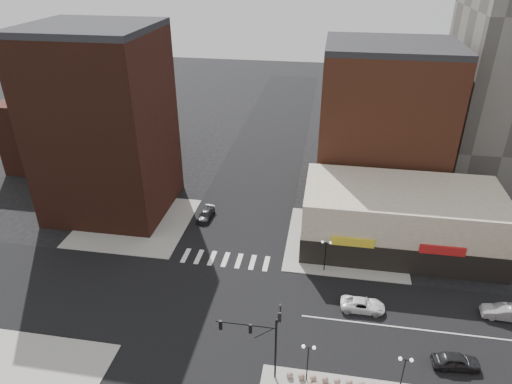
# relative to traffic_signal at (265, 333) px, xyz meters

# --- Properties ---
(ground) EXTENTS (240.00, 240.00, 0.00)m
(ground) POSITION_rel_traffic_signal_xyz_m (-7.24, 7.83, -4.96)
(ground) COLOR black
(ground) RESTS_ON ground
(road_ew) EXTENTS (200.00, 14.00, 0.02)m
(road_ew) POSITION_rel_traffic_signal_xyz_m (-7.24, 7.83, -4.95)
(road_ew) COLOR black
(road_ew) RESTS_ON ground
(road_ns) EXTENTS (14.00, 200.00, 0.02)m
(road_ns) POSITION_rel_traffic_signal_xyz_m (-7.24, 7.83, -4.95)
(road_ns) COLOR black
(road_ns) RESTS_ON ground
(sidewalk_nw) EXTENTS (15.00, 15.00, 0.12)m
(sidewalk_nw) POSITION_rel_traffic_signal_xyz_m (-21.74, 22.33, -4.90)
(sidewalk_nw) COLOR gray
(sidewalk_nw) RESTS_ON ground
(sidewalk_ne) EXTENTS (15.00, 15.00, 0.12)m
(sidewalk_ne) POSITION_rel_traffic_signal_xyz_m (7.26, 22.33, -4.90)
(sidewalk_ne) COLOR gray
(sidewalk_ne) RESTS_ON ground
(building_nw) EXTENTS (16.00, 15.00, 25.00)m
(building_nw) POSITION_rel_traffic_signal_xyz_m (-26.24, 26.33, 7.54)
(building_nw) COLOR #3C1C13
(building_nw) RESTS_ON ground
(building_nw_low) EXTENTS (20.00, 18.00, 12.00)m
(building_nw_low) POSITION_rel_traffic_signal_xyz_m (-39.24, 41.83, 1.04)
(building_nw_low) COLOR #3C1C13
(building_nw_low) RESTS_ON ground
(building_ne_midrise) EXTENTS (18.00, 15.00, 22.00)m
(building_ne_midrise) POSITION_rel_traffic_signal_xyz_m (11.76, 37.33, 6.04)
(building_ne_midrise) COLOR brown
(building_ne_midrise) RESTS_ON ground
(building_ne_row) EXTENTS (24.20, 12.20, 8.00)m
(building_ne_row) POSITION_rel_traffic_signal_xyz_m (13.76, 22.83, -1.66)
(building_ne_row) COLOR beige
(building_ne_row) RESTS_ON ground
(traffic_signal) EXTENTS (5.59, 3.09, 7.77)m
(traffic_signal) POSITION_rel_traffic_signal_xyz_m (0.00, 0.00, 0.00)
(traffic_signal) COLOR black
(traffic_signal) RESTS_ON ground
(street_lamp_se_a) EXTENTS (1.22, 0.32, 4.16)m
(street_lamp_se_a) POSITION_rel_traffic_signal_xyz_m (3.76, -0.17, -1.67)
(street_lamp_se_a) COLOR black
(street_lamp_se_a) RESTS_ON sidewalk_se
(street_lamp_se_b) EXTENTS (1.22, 0.32, 4.16)m
(street_lamp_se_b) POSITION_rel_traffic_signal_xyz_m (11.76, -0.17, -1.67)
(street_lamp_se_b) COLOR black
(street_lamp_se_b) RESTS_ON sidewalk_se
(street_lamp_ne) EXTENTS (1.22, 0.32, 4.16)m
(street_lamp_ne) POSITION_rel_traffic_signal_xyz_m (4.76, 15.83, -1.67)
(street_lamp_ne) COLOR black
(street_lamp_ne) RESTS_ON sidewalk_ne
(bollard_row) EXTENTS (7.95, 0.60, 0.60)m
(bollard_row) POSITION_rel_traffic_signal_xyz_m (5.94, -0.17, -4.54)
(bollard_row) COLOR #8B6B5F
(bollard_row) RESTS_ON sidewalk_se
(white_suv) EXTENTS (4.67, 2.16, 1.30)m
(white_suv) POSITION_rel_traffic_signal_xyz_m (9.03, 9.85, -4.31)
(white_suv) COLOR white
(white_suv) RESTS_ON ground
(dark_sedan_east) EXTENTS (4.42, 2.10, 1.46)m
(dark_sedan_east) POSITION_rel_traffic_signal_xyz_m (17.16, 3.59, -4.23)
(dark_sedan_east) COLOR black
(dark_sedan_east) RESTS_ON ground
(silver_sedan) EXTENTS (4.68, 1.83, 1.52)m
(silver_sedan) POSITION_rel_traffic_signal_xyz_m (23.51, 11.02, -4.20)
(silver_sedan) COLOR #939498
(silver_sedan) RESTS_ON ground
(dark_sedan_north) EXTENTS (2.02, 4.32, 1.22)m
(dark_sedan_north) POSITION_rel_traffic_signal_xyz_m (-12.23, 25.07, -4.35)
(dark_sedan_north) COLOR black
(dark_sedan_north) RESTS_ON ground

